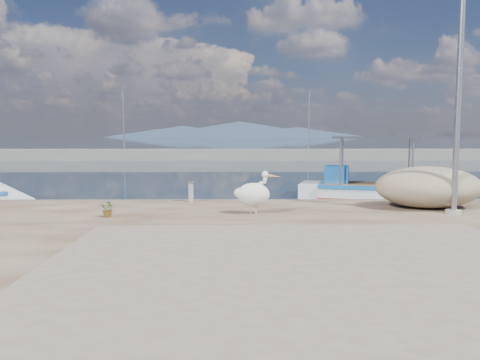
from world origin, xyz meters
name	(u,v)px	position (x,y,z in m)	size (l,w,h in m)	color
ground	(242,250)	(0.00, 0.00, 0.00)	(1400.00, 1400.00, 0.00)	#162635
quay_patch	(305,264)	(1.00, -3.00, 0.50)	(9.00, 7.00, 0.01)	gray
breakwater	(235,155)	(0.00, 40.00, 0.60)	(120.00, 2.20, 7.50)	gray
mountains	(236,130)	(4.39, 650.00, 9.51)	(370.00, 280.00, 22.00)	#28384C
boat_right	(373,193)	(5.78, 8.97, 0.24)	(6.76, 3.81, 3.09)	white
pelican	(254,194)	(0.37, 2.19, 1.07)	(1.26, 0.69, 1.21)	tan
lamp_post	(458,95)	(6.00, 2.18, 3.80)	(0.44, 0.96, 7.00)	gray
bollard_near	(191,191)	(-1.61, 4.56, 0.88)	(0.23, 0.23, 0.69)	gray
potted_plant	(108,209)	(-3.58, 1.73, 0.72)	(0.40, 0.34, 0.44)	#33722D
net_pile_c	(428,187)	(5.72, 3.25, 1.13)	(3.21, 2.29, 1.26)	tan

